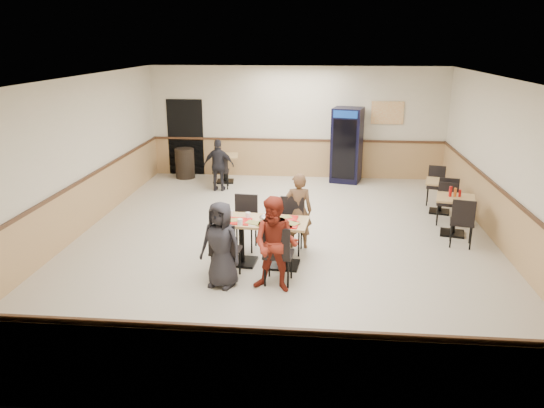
# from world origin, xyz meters

# --- Properties ---
(ground) EXTENTS (10.00, 10.00, 0.00)m
(ground) POSITION_xyz_m (0.00, 0.00, 0.00)
(ground) COLOR beige
(ground) RESTS_ON ground
(room_shell) EXTENTS (10.00, 10.00, 10.00)m
(room_shell) POSITION_xyz_m (1.78, 2.55, 0.58)
(room_shell) COLOR silver
(room_shell) RESTS_ON ground
(main_table) EXTENTS (1.54, 0.86, 0.79)m
(main_table) POSITION_xyz_m (-0.26, -1.13, 0.53)
(main_table) COLOR black
(main_table) RESTS_ON ground
(main_chairs) EXTENTS (1.45, 1.84, 1.00)m
(main_chairs) POSITION_xyz_m (-0.32, -1.12, 0.50)
(main_chairs) COLOR black
(main_chairs) RESTS_ON ground
(diner_woman_left) EXTENTS (0.76, 0.61, 1.36)m
(diner_woman_left) POSITION_xyz_m (-0.81, -1.98, 0.68)
(diner_woman_left) COLOR black
(diner_woman_left) RESTS_ON ground
(diner_woman_right) EXTENTS (0.82, 0.70, 1.48)m
(diner_woman_right) POSITION_xyz_m (0.03, -2.05, 0.74)
(diner_woman_right) COLOR maroon
(diner_woman_right) RESTS_ON ground
(diner_man_opposite) EXTENTS (0.53, 0.37, 1.40)m
(diner_man_opposite) POSITION_xyz_m (0.29, -0.27, 0.70)
(diner_man_opposite) COLOR brown
(diner_man_opposite) RESTS_ON ground
(lone_diner) EXTENTS (0.77, 0.32, 1.31)m
(lone_diner) POSITION_xyz_m (-1.86, 3.36, 0.65)
(lone_diner) COLOR black
(lone_diner) RESTS_ON ground
(tabletop_clutter) EXTENTS (1.31, 0.68, 0.12)m
(tabletop_clutter) POSITION_xyz_m (-0.23, -1.21, 0.81)
(tabletop_clutter) COLOR red
(tabletop_clutter) RESTS_ON main_table
(side_table_near) EXTENTS (0.85, 0.85, 0.75)m
(side_table_near) POSITION_xyz_m (3.28, 0.68, 0.50)
(side_table_near) COLOR black
(side_table_near) RESTS_ON ground
(side_table_near_chair_south) EXTENTS (0.53, 0.53, 0.96)m
(side_table_near_chair_south) POSITION_xyz_m (3.28, 0.08, 0.48)
(side_table_near_chair_south) COLOR black
(side_table_near_chair_south) RESTS_ON ground
(side_table_near_chair_north) EXTENTS (0.53, 0.53, 0.96)m
(side_table_near_chair_north) POSITION_xyz_m (3.28, 1.28, 0.48)
(side_table_near_chair_north) COLOR black
(side_table_near_chair_north) RESTS_ON ground
(side_table_far) EXTENTS (0.80, 0.80, 0.71)m
(side_table_far) POSITION_xyz_m (3.31, 2.06, 0.48)
(side_table_far) COLOR black
(side_table_far) RESTS_ON ground
(side_table_far_chair_south) EXTENTS (0.50, 0.50, 0.91)m
(side_table_far_chair_south) POSITION_xyz_m (3.31, 1.49, 0.45)
(side_table_far_chair_south) COLOR black
(side_table_far_chair_south) RESTS_ON ground
(side_table_far_chair_north) EXTENTS (0.50, 0.50, 0.91)m
(side_table_far_chair_north) POSITION_xyz_m (3.31, 2.63, 0.45)
(side_table_far_chair_north) COLOR black
(side_table_far_chair_north) RESTS_ON ground
(condiment_caddy) EXTENTS (0.23, 0.06, 0.20)m
(condiment_caddy) POSITION_xyz_m (3.25, 0.73, 0.84)
(condiment_caddy) COLOR #A80D0C
(condiment_caddy) RESTS_ON side_table_near
(back_table) EXTENTS (0.77, 0.77, 0.74)m
(back_table) POSITION_xyz_m (-1.86, 4.20, 0.49)
(back_table) COLOR black
(back_table) RESTS_ON ground
(back_table_chair_lone) EXTENTS (0.48, 0.48, 0.94)m
(back_table_chair_lone) POSITION_xyz_m (-1.86, 3.61, 0.47)
(back_table_chair_lone) COLOR black
(back_table_chair_lone) RESTS_ON ground
(pepsi_cooler) EXTENTS (0.89, 0.89, 1.97)m
(pepsi_cooler) POSITION_xyz_m (1.35, 4.59, 0.98)
(pepsi_cooler) COLOR black
(pepsi_cooler) RESTS_ON ground
(trash_bin) EXTENTS (0.52, 0.52, 0.82)m
(trash_bin) POSITION_xyz_m (-3.04, 4.55, 0.41)
(trash_bin) COLOR black
(trash_bin) RESTS_ON ground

